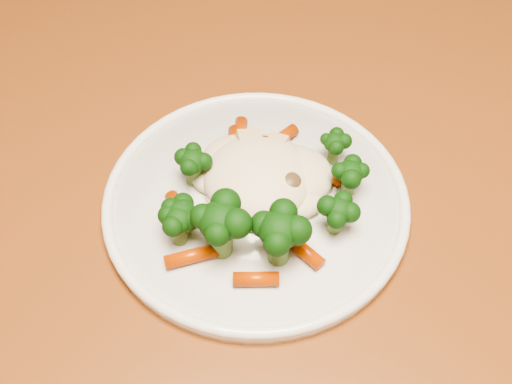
% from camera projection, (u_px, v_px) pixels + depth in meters
% --- Properties ---
extents(dining_table, '(1.28, 0.91, 0.75)m').
position_uv_depth(dining_table, '(170.00, 197.00, 0.71)').
color(dining_table, brown).
rests_on(dining_table, ground).
extents(plate, '(0.27, 0.27, 0.01)m').
position_uv_depth(plate, '(256.00, 202.00, 0.57)').
color(plate, white).
rests_on(plate, dining_table).
extents(meal, '(0.18, 0.18, 0.05)m').
position_uv_depth(meal, '(256.00, 193.00, 0.54)').
color(meal, '#F1E2C0').
rests_on(meal, plate).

